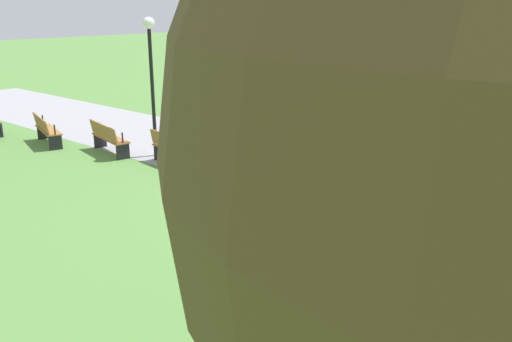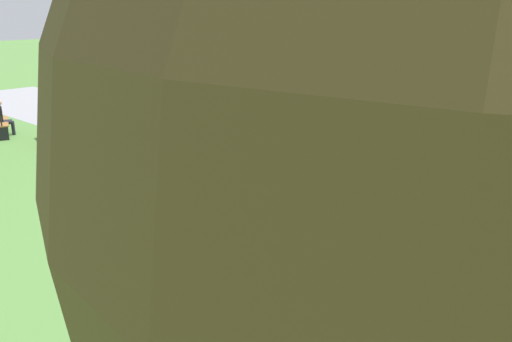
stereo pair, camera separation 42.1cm
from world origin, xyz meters
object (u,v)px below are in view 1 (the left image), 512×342
Objects in this scene: bench_5 at (248,164)px; lamp_post at (151,61)px; bench_4 at (174,149)px; bench_7 at (441,216)px; bench_6 at (334,185)px; bench_2 at (46,129)px; bench_3 at (108,138)px.

lamp_post is (-3.60, 0.12, 2.20)m from bench_5.
bench_7 is (7.26, 0.00, 0.00)m from bench_4.
lamp_post is at bearing -179.49° from bench_5.
lamp_post is at bearing 170.43° from bench_7.
bench_5 is 0.98× the size of bench_7.
bench_4 and bench_5 have the same top height.
lamp_post is (-6.02, 0.12, 2.20)m from bench_6.
bench_5 is at bearing 26.88° from bench_2.
bench_5 is at bearing 19.55° from bench_3.
bench_6 is at bearing 2.45° from bench_5.
bench_7 is at bearing 7.34° from bench_4.
bench_4 is 2.42m from bench_5.
bench_2 is 12.03m from bench_7.
bench_2 is 7.26m from bench_5.
bench_4 is 0.47× the size of lamp_post.
bench_2 is 1.01× the size of bench_4.
bench_7 is (4.84, -0.21, 0.00)m from bench_5.
bench_7 is at bearing 14.68° from bench_3.
bench_5 is 2.42m from bench_6.
bench_7 is at bearing 0.01° from bench_5.
lamp_post reaches higher than bench_4.
bench_3 is 1.01× the size of bench_7.
bench_2 is at bearing 177.53° from bench_7.
bench_5 and bench_6 have the same top height.
bench_2 is at bearing -159.19° from lamp_post.
bench_4 is (4.73, 1.02, 0.00)m from bench_2.
bench_6 is at bearing 167.78° from bench_7.
lamp_post is at bearing 176.40° from bench_6.
bench_5 is at bearing 170.22° from bench_7.
bench_3 and bench_6 have the same top height.
bench_7 is (11.99, 1.02, 0.00)m from bench_2.
bench_7 is 0.47× the size of lamp_post.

